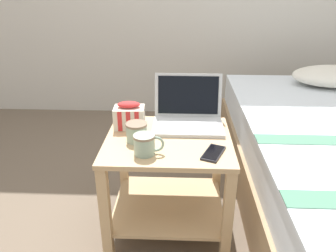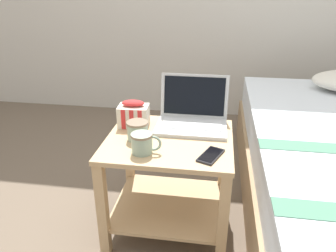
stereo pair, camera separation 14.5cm
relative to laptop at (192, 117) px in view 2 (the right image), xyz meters
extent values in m
plane|color=brown|center=(-0.09, -0.16, -0.56)|extent=(8.00, 8.00, 0.00)
cube|color=tan|center=(-0.09, -0.16, -0.06)|extent=(0.58, 0.52, 0.02)
cube|color=tan|center=(-0.09, -0.16, -0.43)|extent=(0.54, 0.48, 0.02)
cube|color=tan|center=(-0.36, -0.39, -0.31)|extent=(0.04, 0.04, 0.49)
cube|color=tan|center=(0.17, -0.39, -0.31)|extent=(0.04, 0.04, 0.49)
cube|color=tan|center=(-0.36, 0.07, -0.31)|extent=(0.04, 0.04, 0.49)
cube|color=tan|center=(0.17, 0.07, -0.31)|extent=(0.04, 0.04, 0.49)
cube|color=#B7BABC|center=(0.00, -0.04, -0.04)|extent=(0.34, 0.23, 0.02)
cube|color=silver|center=(0.00, -0.03, -0.03)|extent=(0.29, 0.12, 0.00)
cube|color=silver|center=(0.00, -0.11, -0.03)|extent=(0.10, 0.05, 0.00)
cube|color=#B7BABC|center=(0.00, 0.09, 0.08)|extent=(0.34, 0.05, 0.22)
cube|color=black|center=(0.00, 0.09, 0.08)|extent=(0.31, 0.04, 0.19)
cube|color=yellow|center=(-0.06, 0.11, 0.13)|extent=(0.03, 0.01, 0.03)
cube|color=silver|center=(0.01, 0.09, 0.07)|extent=(0.05, 0.01, 0.04)
cube|color=black|center=(-0.07, 0.10, 0.12)|extent=(0.04, 0.01, 0.03)
cube|color=silver|center=(0.02, 0.09, 0.05)|extent=(0.04, 0.01, 0.04)
cylinder|color=#8CA593|center=(-0.19, -0.31, 0.00)|extent=(0.09, 0.09, 0.09)
cylinder|color=#7F6B56|center=(-0.19, -0.31, 0.03)|extent=(0.09, 0.09, 0.01)
cylinder|color=black|center=(-0.19, -0.31, 0.03)|extent=(0.08, 0.08, 0.01)
torus|color=#8CA593|center=(-0.14, -0.31, 0.00)|extent=(0.07, 0.02, 0.07)
cylinder|color=#8CA593|center=(-0.23, -0.19, 0.00)|extent=(0.09, 0.09, 0.09)
cylinder|color=#7F6B56|center=(-0.23, -0.19, 0.03)|extent=(0.10, 0.10, 0.01)
cylinder|color=black|center=(-0.23, -0.19, 0.02)|extent=(0.09, 0.09, 0.01)
torus|color=#8CA593|center=(-0.25, -0.14, 0.00)|extent=(0.03, 0.07, 0.07)
cube|color=silver|center=(-0.29, -0.04, 0.00)|extent=(0.15, 0.11, 0.11)
cube|color=red|center=(-0.33, -0.10, 0.00)|extent=(0.02, 0.00, 0.10)
cube|color=red|center=(-0.29, -0.10, 0.00)|extent=(0.02, 0.00, 0.10)
cube|color=red|center=(-0.25, -0.09, 0.00)|extent=(0.02, 0.00, 0.10)
ellipsoid|color=red|center=(-0.29, -0.04, 0.07)|extent=(0.11, 0.07, 0.03)
cube|color=black|center=(0.10, -0.30, -0.04)|extent=(0.12, 0.16, 0.01)
cube|color=black|center=(0.10, -0.30, -0.04)|extent=(0.11, 0.14, 0.00)
camera|label=1|loc=(-0.03, -1.52, 0.63)|focal=35.00mm
camera|label=2|loc=(0.11, -1.51, 0.63)|focal=35.00mm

